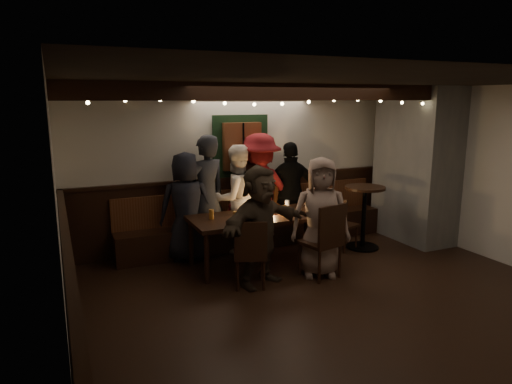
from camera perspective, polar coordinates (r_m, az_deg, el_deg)
name	(u,v)px	position (r m, az deg, el deg)	size (l,w,h in m)	color
room	(340,185)	(7.24, 10.51, 0.81)	(6.02, 5.01, 2.62)	black
dining_table	(262,219)	(6.64, 0.70, -3.45)	(2.08, 0.89, 0.90)	black
chair_near_left	(250,250)	(5.84, -0.72, -7.31)	(0.52, 0.52, 0.91)	black
chair_near_right	(326,237)	(6.20, 8.69, -5.59)	(0.56, 0.56, 1.04)	black
chair_end	(340,221)	(7.43, 10.43, -3.53)	(0.50, 0.50, 0.87)	black
high_top	(364,209)	(7.58, 13.36, -2.13)	(0.64, 0.64, 1.03)	black
person_a	(186,207)	(6.88, -8.70, -1.83)	(0.80, 0.52, 1.65)	black
person_b	(206,197)	(6.98, -6.23, -0.57)	(0.69, 0.45, 1.88)	#26272E
person_c	(236,199)	(7.20, -2.51, -0.85)	(0.83, 0.65, 1.71)	white
person_d	(259,191)	(7.38, 0.43, 0.10)	(1.21, 0.69, 1.87)	maroon
person_e	(291,193)	(7.65, 4.40, -0.12)	(1.00, 0.42, 1.71)	black
person_f	(260,226)	(5.90, 0.50, -4.25)	(1.47, 0.47, 1.59)	#3C2E21
person_g	(320,217)	(6.27, 8.04, -3.13)	(0.80, 0.52, 1.64)	gray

